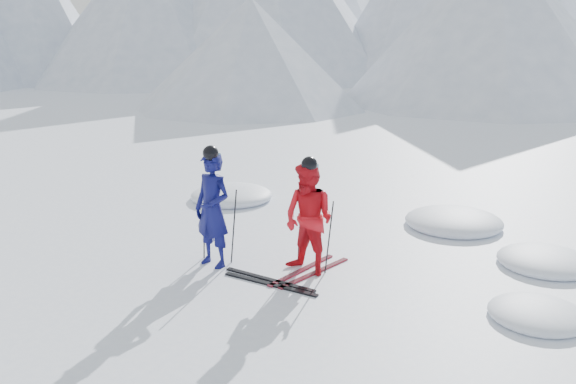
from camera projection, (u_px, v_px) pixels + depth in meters
The scene contains 12 objects.
ground at pixel (388, 282), 9.69m from camera, with size 160.00×160.00×0.00m, color white.
skier_blue at pixel (212, 210), 10.16m from camera, with size 0.72×0.47×1.96m, color #0D0F52.
skier_red at pixel (309, 219), 9.85m from camera, with size 0.90×0.70×1.85m, color red.
pole_blue_left at pixel (204, 223), 10.51m from camera, with size 0.02×0.02×1.31m, color black.
pole_blue_right at pixel (234, 227), 10.34m from camera, with size 0.02×0.02×1.31m, color black.
pole_red_left at pixel (300, 230), 10.28m from camera, with size 0.02×0.02×1.23m, color black.
pole_red_right at pixel (329, 237), 9.92m from camera, with size 0.02×0.02×1.23m, color black.
ski_worn_left at pixel (302, 270), 10.14m from camera, with size 0.09×1.70×0.03m, color black.
ski_worn_right at pixel (315, 273), 10.03m from camera, with size 0.09×1.70×0.03m, color black.
ski_loose_a at pixel (269, 280), 9.75m from camera, with size 0.09×1.70×0.03m, color black.
ski_loose_b at pixel (270, 284), 9.58m from camera, with size 0.09×1.70×0.03m, color black.
snow_lumps at pixel (386, 229), 12.29m from camera, with size 8.84×5.24×0.43m.
Camera 1 is at (2.99, -8.62, 3.88)m, focal length 38.00 mm.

